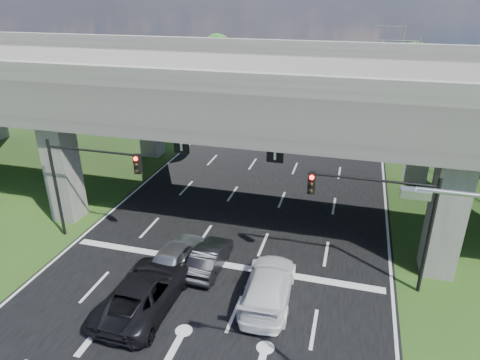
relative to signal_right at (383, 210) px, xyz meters
The scene contains 18 objects.
ground 9.71m from the signal_right, 153.26° to the right, with size 160.00×160.00×0.00m, color #254215.
road 10.74m from the signal_right, 142.25° to the left, with size 18.00×120.00×0.03m, color black.
overpass 11.84m from the signal_right, 134.16° to the left, with size 80.00×15.00×10.00m.
warehouse 45.97m from the signal_right, 137.44° to the left, with size 20.00×10.00×4.00m, color #9E9E99.
signal_right is the anchor object (origin of this frame).
signal_left 15.65m from the signal_right, behind, with size 5.76×0.54×6.00m.
streetlight_far 20.25m from the signal_right, 83.53° to the left, with size 3.38×0.25×10.00m.
streetlight_beyond 36.17m from the signal_right, 86.39° to the left, with size 3.38×0.25×10.00m.
tree_left_near 31.01m from the signal_right, 134.63° to the left, with size 4.50×4.50×7.80m.
tree_left_mid 38.96m from the signal_right, 129.50° to the left, with size 3.91×3.90×6.76m.
tree_left_far 43.37m from the signal_right, 118.63° to the left, with size 4.80×4.80×8.32m.
tree_right_near 24.62m from the signal_right, 77.76° to the left, with size 4.20×4.20×7.28m.
tree_right_mid 33.10m from the signal_right, 75.62° to the left, with size 3.91×3.90×6.76m.
tree_right_far 40.29m from the signal_right, 83.99° to the left, with size 4.50×4.50×7.80m.
car_silver 10.57m from the signal_right, behind, with size 1.78×4.42×1.51m, color #A9ABB1.
car_dark 9.00m from the signal_right, behind, with size 1.42×4.06×1.34m, color black.
car_white 6.36m from the signal_right, 151.69° to the right, with size 2.21×5.42×1.57m, color white.
car_trailing 11.55m from the signal_right, 155.92° to the right, with size 2.78×6.02×1.67m, color black.
Camera 1 is at (6.12, -14.64, 13.43)m, focal length 32.00 mm.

